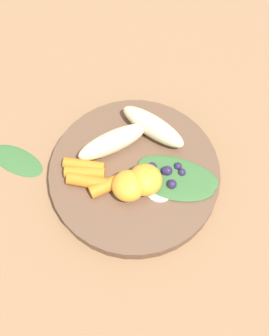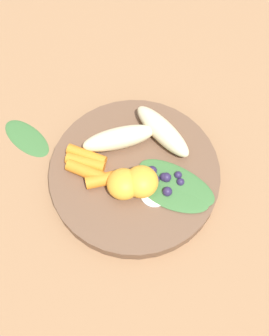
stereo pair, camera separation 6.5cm
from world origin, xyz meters
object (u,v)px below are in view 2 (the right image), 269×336
bowl (135,174)px  orange_segment_near (141,182)px  banana_peeled_left (119,138)px  kale_leaf_stray (27,138)px  banana_peeled_right (163,131)px

bowl → orange_segment_near: size_ratio=5.18×
banana_peeled_left → kale_leaf_stray: (0.11, 0.11, -0.04)m
banana_peeled_right → kale_leaf_stray: banana_peeled_right is taller
bowl → orange_segment_near: bearing=163.3°
banana_peeled_right → kale_leaf_stray: bearing=47.2°
banana_peeled_right → kale_leaf_stray: (0.14, 0.16, -0.04)m
bowl → kale_leaf_stray: size_ratio=2.78×
banana_peeled_left → banana_peeled_right: size_ratio=1.00×
banana_peeled_left → banana_peeled_right: 0.07m
orange_segment_near → kale_leaf_stray: 0.21m
bowl → banana_peeled_left: bearing=-10.6°
banana_peeled_left → orange_segment_near: size_ratio=2.26×
orange_segment_near → banana_peeled_left: bearing=-12.7°
bowl → banana_peeled_right: 0.08m
bowl → orange_segment_near: (-0.03, 0.01, 0.03)m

